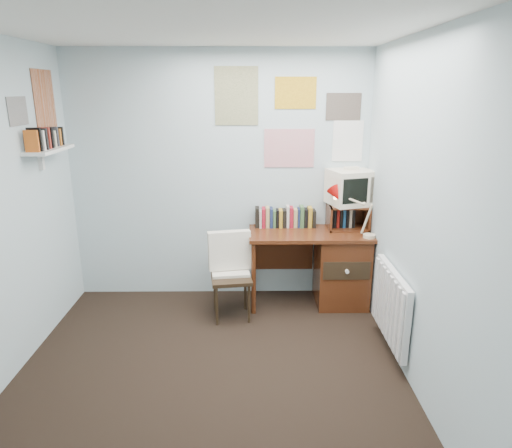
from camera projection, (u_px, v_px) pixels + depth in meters
The scene contains 14 objects.
ground at pixel (208, 394), 3.29m from camera, with size 3.50×3.50×0.00m, color black.
back_wall at pixel (220, 178), 4.62m from camera, with size 3.00×0.02×2.50m, color silver.
right_wall at pixel (433, 228), 2.95m from camera, with size 0.02×3.50×2.50m, color silver.
ceiling at pixel (194, 18), 2.58m from camera, with size 3.00×3.50×0.02m, color white.
desk at pixel (336, 265), 4.61m from camera, with size 1.20×0.55×0.76m.
desk_chair at pixel (231, 278), 4.31m from camera, with size 0.41×0.39×0.79m, color black.
desk_lamp at pixel (371, 216), 4.27m from camera, with size 0.30×0.25×0.42m, color red.
tv_riser at pixel (348, 217), 4.58m from camera, with size 0.40×0.30×0.25m, color #592914.
crt_tv at pixel (350, 186), 4.51m from camera, with size 0.40×0.37×0.38m, color #EEE3C7.
book_row at pixel (285, 216), 4.64m from camera, with size 0.60×0.14×0.22m, color #592914.
radiator at pixel (391, 305), 3.72m from camera, with size 0.09×0.80×0.60m, color white.
wall_shelf at pixel (49, 150), 3.87m from camera, with size 0.20×0.62×0.24m, color white.
posters_back at pixel (290, 117), 4.45m from camera, with size 1.20×0.01×0.90m, color white.
posters_left at pixel (32, 104), 3.76m from camera, with size 0.01×0.70×0.60m, color white.
Camera 1 is at (0.32, -2.81, 2.11)m, focal length 32.00 mm.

